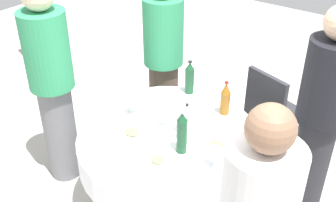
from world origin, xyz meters
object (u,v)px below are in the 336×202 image
person_south (163,60)px  dining_table (168,148)px  bottle_amber_west (225,99)px  plate_inner (159,108)px  wine_glass_near (131,103)px  chair_right (272,109)px  wine_glass_rear (185,107)px  person_north (52,83)px  bottle_dark_green_rear (182,133)px  bottle_clear_near (182,116)px  person_rear (321,116)px  wine_glass_right (215,153)px  plate_east (132,134)px  bottle_dark_green_south (190,78)px  plate_left (217,146)px  bottle_clear_north (187,125)px  plate_outer (158,161)px  wine_glass_mid (164,113)px

person_south → dining_table: bearing=-90.0°
bottle_amber_west → plate_inner: bottle_amber_west is taller
wine_glass_near → chair_right: bearing=-123.6°
wine_glass_rear → person_north: bearing=21.2°
person_north → bottle_dark_green_rear: bearing=-98.4°
wine_glass_rear → chair_right: wine_glass_rear is taller
bottle_clear_near → plate_inner: bearing=-23.0°
person_rear → wine_glass_rear: bearing=-98.6°
bottle_amber_west → person_rear: size_ratio=0.16×
wine_glass_right → person_south: 1.32m
bottle_dark_green_rear → plate_east: bearing=8.8°
bottle_amber_west → person_south: 0.82m
bottle_dark_green_rear → person_rear: 0.97m
dining_table → person_south: person_south is taller
bottle_dark_green_south → wine_glass_right: size_ratio=1.92×
bottle_dark_green_south → plate_left: size_ratio=1.33×
chair_right → plate_east: bearing=-94.2°
wine_glass_right → plate_left: 0.21m
dining_table → bottle_clear_north: 0.34m
wine_glass_rear → wine_glass_right: size_ratio=0.99×
plate_outer → chair_right: chair_right is taller
plate_east → plate_outer: bearing=158.4°
person_south → bottle_amber_west: bearing=-59.2°
bottle_clear_north → plate_east: (0.33, 0.16, -0.13)m
bottle_dark_green_rear → person_south: size_ratio=0.19×
plate_left → plate_inner: bearing=-13.1°
bottle_clear_north → bottle_dark_green_rear: (-0.03, 0.10, 0.01)m
bottle_clear_north → wine_glass_mid: size_ratio=2.05×
person_south → wine_glass_rear: bearing=-80.8°
wine_glass_mid → plate_inner: 0.24m
dining_table → bottle_clear_near: 0.29m
bottle_amber_west → plate_outer: size_ratio=1.29×
plate_outer → bottle_dark_green_south: bearing=-68.5°
bottle_clear_north → dining_table: bearing=-10.0°
person_south → bottle_dark_green_rear: bearing=-86.2°
dining_table → person_north: size_ratio=0.75×
bottle_clear_near → person_north: person_north is taller
wine_glass_near → plate_outer: bearing=146.9°
plate_inner → person_north: person_north is taller
wine_glass_right → dining_table: bearing=-16.7°
plate_inner → chair_right: chair_right is taller
bottle_amber_west → plate_east: 0.71m
wine_glass_rear → plate_left: size_ratio=0.69×
bottle_amber_west → plate_inner: bearing=30.1°
plate_east → bottle_dark_green_south: bearing=-89.0°
wine_glass_rear → plate_east: 0.42m
wine_glass_rear → person_rear: (-0.82, -0.44, 0.02)m
plate_left → person_north: size_ratio=0.12×
bottle_dark_green_rear → person_north: person_north is taller
wine_glass_mid → person_north: person_north is taller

